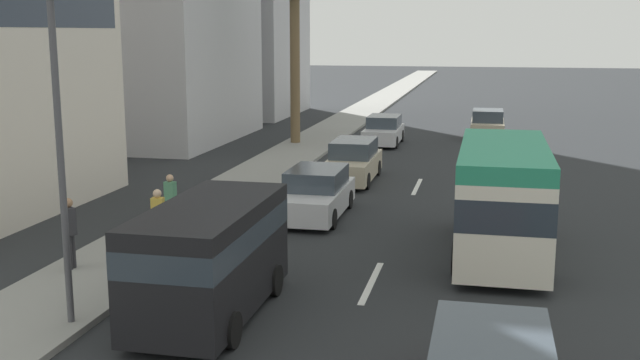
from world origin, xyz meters
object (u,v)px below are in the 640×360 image
car_sixth (384,131)px  pedestrian_by_tree (158,218)px  pedestrian_near_lamp (70,230)px  pedestrian_mid_block (171,199)px  car_third (353,162)px  street_lamp (63,118)px  car_seventh (487,125)px  minibus_lead (502,196)px  car_fifth (316,194)px  van_fourth (210,253)px

car_sixth → pedestrian_by_tree: pedestrian_by_tree is taller
pedestrian_near_lamp → pedestrian_mid_block: (4.11, -0.90, -0.08)m
pedestrian_near_lamp → pedestrian_by_tree: 2.37m
car_sixth → pedestrian_mid_block: pedestrian_mid_block is taller
car_third → street_lamp: 17.34m
car_sixth → pedestrian_mid_block: bearing=-10.5°
car_sixth → car_seventh: bearing=124.9°
street_lamp → minibus_lead: bearing=-49.7°
car_sixth → pedestrian_mid_block: size_ratio=2.57×
minibus_lead → pedestrian_near_lamp: size_ratio=3.82×
car_fifth → car_third: bearing=178.7°
minibus_lead → car_fifth: 6.78m
car_seventh → pedestrian_near_lamp: 29.56m
pedestrian_near_lamp → pedestrian_mid_block: size_ratio=1.07×
car_sixth → pedestrian_near_lamp: size_ratio=2.40×
car_fifth → pedestrian_mid_block: bearing=-49.6°
minibus_lead → car_seventh: (23.79, 0.45, -0.89)m
van_fourth → street_lamp: 4.03m
van_fourth → pedestrian_mid_block: van_fourth is taller
van_fourth → pedestrian_by_tree: (3.71, 2.86, -0.29)m
car_sixth → car_seventh: (3.81, -5.46, 0.03)m
pedestrian_mid_block → street_lamp: 8.09m
car_fifth → pedestrian_near_lamp: size_ratio=2.55×
pedestrian_mid_block → street_lamp: size_ratio=0.25×
car_third → car_sixth: (10.47, 0.17, -0.05)m
van_fourth → pedestrian_near_lamp: bearing=-113.5°
minibus_lead → car_sixth: bearing=16.5°
minibus_lead → street_lamp: (-7.23, 8.51, 2.67)m
car_sixth → car_seventh: 6.65m
car_fifth → car_seventh: (20.54, -5.42, 0.02)m
car_seventh → minibus_lead: bearing=-178.9°
pedestrian_near_lamp → minibus_lead: bearing=-131.2°
pedestrian_near_lamp → pedestrian_by_tree: pedestrian_near_lamp is taller
car_seventh → pedestrian_by_tree: pedestrian_by_tree is taller
car_third → car_sixth: size_ratio=1.10×
car_seventh → car_third: bearing=159.7°
minibus_lead → street_lamp: size_ratio=1.02×
minibus_lead → car_third: size_ratio=1.44×
minibus_lead → car_sixth: minibus_lead is taller
minibus_lead → pedestrian_near_lamp: bearing=110.9°
street_lamp → pedestrian_near_lamp: bearing=31.4°
pedestrian_by_tree → car_fifth: bearing=56.6°
car_third → van_fourth: 15.46m
car_seventh → pedestrian_mid_block: size_ratio=2.47×
car_seventh → street_lamp: (-31.02, 8.06, 3.56)m
street_lamp → car_fifth: bearing=-14.1°
minibus_lead → pedestrian_mid_block: minibus_lead is taller
car_seventh → street_lamp: street_lamp is taller
car_seventh → street_lamp: 32.25m
car_fifth → car_seventh: car_seventh is taller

